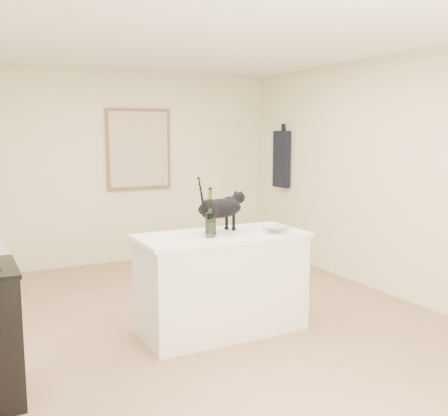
# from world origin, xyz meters

# --- Properties ---
(floor) EXTENTS (5.50, 5.50, 0.00)m
(floor) POSITION_xyz_m (0.00, 0.00, 0.00)
(floor) COLOR #A67758
(floor) RESTS_ON ground
(ceiling) EXTENTS (5.50, 5.50, 0.00)m
(ceiling) POSITION_xyz_m (0.00, 0.00, 2.60)
(ceiling) COLOR white
(ceiling) RESTS_ON ground
(wall_back) EXTENTS (4.50, 0.00, 4.50)m
(wall_back) POSITION_xyz_m (0.00, 2.75, 1.30)
(wall_back) COLOR beige
(wall_back) RESTS_ON ground
(wall_right) EXTENTS (0.00, 5.50, 5.50)m
(wall_right) POSITION_xyz_m (2.25, 0.00, 1.30)
(wall_right) COLOR beige
(wall_right) RESTS_ON ground
(island_base) EXTENTS (1.44, 0.67, 0.86)m
(island_base) POSITION_xyz_m (0.10, -0.20, 0.43)
(island_base) COLOR white
(island_base) RESTS_ON floor
(island_top) EXTENTS (1.50, 0.70, 0.04)m
(island_top) POSITION_xyz_m (0.10, -0.20, 0.88)
(island_top) COLOR white
(island_top) RESTS_ON island_base
(artwork_frame) EXTENTS (0.90, 0.03, 1.10)m
(artwork_frame) POSITION_xyz_m (0.30, 2.72, 1.55)
(artwork_frame) COLOR brown
(artwork_frame) RESTS_ON wall_back
(artwork_canvas) EXTENTS (0.82, 0.00, 1.02)m
(artwork_canvas) POSITION_xyz_m (0.30, 2.70, 1.55)
(artwork_canvas) COLOR beige
(artwork_canvas) RESTS_ON wall_back
(hanging_garment) EXTENTS (0.08, 0.34, 0.80)m
(hanging_garment) POSITION_xyz_m (2.19, 2.05, 1.40)
(hanging_garment) COLOR black
(hanging_garment) RESTS_ON wall_right
(black_cat) EXTENTS (0.57, 0.38, 0.39)m
(black_cat) POSITION_xyz_m (0.12, -0.13, 1.09)
(black_cat) COLOR black
(black_cat) RESTS_ON island_top
(wine_bottle) EXTENTS (0.10, 0.10, 0.38)m
(wine_bottle) POSITION_xyz_m (-0.05, -0.30, 1.09)
(wine_bottle) COLOR #2E5221
(wine_bottle) RESTS_ON island_top
(glass_bowl) EXTENTS (0.32, 0.32, 0.06)m
(glass_bowl) POSITION_xyz_m (0.55, -0.37, 0.93)
(glass_bowl) COLOR silver
(glass_bowl) RESTS_ON island_top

